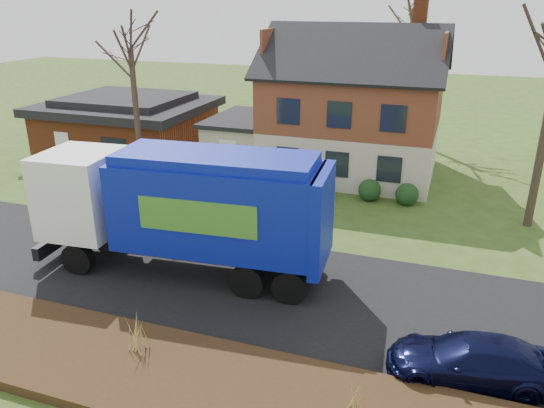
% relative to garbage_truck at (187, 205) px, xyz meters
% --- Properties ---
extents(ground, '(120.00, 120.00, 0.00)m').
position_rel_garbage_truck_xyz_m(ground, '(1.09, -0.25, -2.60)').
color(ground, '#2F4617').
rests_on(ground, ground).
extents(road, '(80.00, 7.00, 0.02)m').
position_rel_garbage_truck_xyz_m(road, '(1.09, -0.25, -2.59)').
color(road, black).
rests_on(road, ground).
extents(mulch_verge, '(80.00, 3.50, 0.30)m').
position_rel_garbage_truck_xyz_m(mulch_verge, '(1.09, -5.55, -2.45)').
color(mulch_verge, black).
rests_on(mulch_verge, ground).
extents(main_house, '(12.95, 8.95, 9.26)m').
position_rel_garbage_truck_xyz_m(main_house, '(2.58, 13.66, 1.43)').
color(main_house, beige).
rests_on(main_house, ground).
extents(ranch_house, '(9.80, 8.20, 3.70)m').
position_rel_garbage_truck_xyz_m(ranch_house, '(-10.91, 12.75, -0.79)').
color(ranch_house, brown).
rests_on(ranch_house, ground).
extents(garbage_truck, '(10.72, 3.63, 4.51)m').
position_rel_garbage_truck_xyz_m(garbage_truck, '(0.00, 0.00, 0.00)').
color(garbage_truck, black).
rests_on(garbage_truck, ground).
extents(silver_sedan, '(4.78, 2.69, 1.49)m').
position_rel_garbage_truck_xyz_m(silver_sedan, '(-2.08, 4.30, -1.86)').
color(silver_sedan, '#97999E').
rests_on(silver_sedan, ground).
extents(navy_wagon, '(4.46, 2.30, 1.24)m').
position_rel_garbage_truck_xyz_m(navy_wagon, '(9.58, -2.93, -1.98)').
color(navy_wagon, black).
rests_on(navy_wagon, ground).
extents(tree_front_west, '(3.29, 3.29, 9.79)m').
position_rel_garbage_truck_xyz_m(tree_front_west, '(-6.98, 7.88, 5.46)').
color(tree_front_west, '#3E2E25').
rests_on(tree_front_west, ground).
extents(grass_clump_mid, '(0.38, 0.31, 1.07)m').
position_rel_garbage_truck_xyz_m(grass_clump_mid, '(1.02, -4.99, -1.77)').
color(grass_clump_mid, tan).
rests_on(grass_clump_mid, mulch_verge).
extents(grass_clump_east, '(0.30, 0.25, 0.75)m').
position_rel_garbage_truck_xyz_m(grass_clump_east, '(7.02, -5.38, -1.93)').
color(grass_clump_east, '#AA9B4B').
rests_on(grass_clump_east, mulch_verge).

